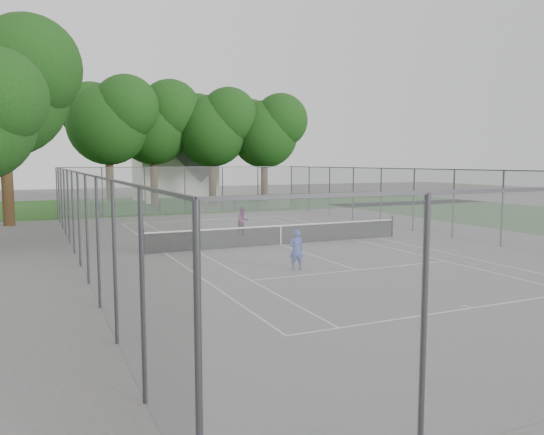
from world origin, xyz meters
name	(u,v)px	position (x,y,z in m)	size (l,w,h in m)	color
ground	(281,245)	(0.00, 0.00, 0.00)	(120.00, 120.00, 0.00)	#605D5B
grass_far	(159,205)	(0.00, 26.00, 0.00)	(60.00, 20.00, 0.00)	#1D4915
court_markings	(281,245)	(0.00, 0.00, 0.01)	(11.03, 23.83, 0.01)	silver
tennis_net	(281,234)	(0.00, 0.00, 0.51)	(12.87, 0.10, 1.10)	black
perimeter_fence	(281,207)	(0.00, 0.00, 1.81)	(18.08, 34.08, 3.52)	#38383D
tree_far_left	(109,118)	(-4.62, 22.72, 7.45)	(7.54, 6.89, 10.84)	#392514
tree_far_midleft	(154,120)	(-0.71, 24.12, 7.49)	(7.58, 6.92, 10.90)	#392514
tree_far_midright	(213,125)	(4.10, 22.56, 7.09)	(7.18, 6.56, 10.32)	#392514
tree_far_right	(265,129)	(8.79, 21.85, 6.85)	(6.93, 6.33, 9.97)	#392514
tree_side_back	(4,83)	(-11.79, 13.66, 8.58)	(8.68, 7.93, 12.48)	#392514
hedge_left	(118,208)	(-4.80, 17.91, 0.48)	(3.84, 1.15, 0.96)	#184D1A
hedge_mid	(181,205)	(0.13, 18.84, 0.52)	(3.30, 0.94, 1.04)	#184D1A
hedge_right	(250,205)	(5.68, 18.00, 0.39)	(2.61, 0.96, 0.78)	#184D1A
house	(175,163)	(2.48, 29.96, 3.73)	(7.45, 5.77, 9.27)	silver
girl_player	(296,250)	(-1.96, -5.45, 0.73)	(0.54, 0.35, 1.47)	#2C41A6
woman_player	(243,221)	(-0.38, 3.92, 0.75)	(0.73, 0.57, 1.49)	#62205E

